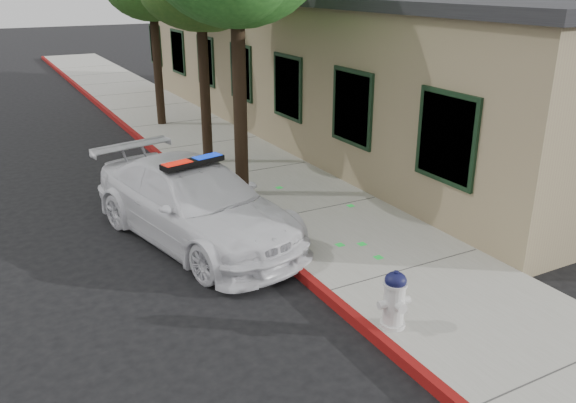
# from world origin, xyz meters

# --- Properties ---
(ground) EXTENTS (120.00, 120.00, 0.00)m
(ground) POSITION_xyz_m (0.00, 0.00, 0.00)
(ground) COLOR black
(ground) RESTS_ON ground
(sidewalk) EXTENTS (3.20, 60.00, 0.15)m
(sidewalk) POSITION_xyz_m (1.60, 3.00, 0.07)
(sidewalk) COLOR gray
(sidewalk) RESTS_ON ground
(red_curb) EXTENTS (0.14, 60.00, 0.16)m
(red_curb) POSITION_xyz_m (0.06, 3.00, 0.08)
(red_curb) COLOR maroon
(red_curb) RESTS_ON ground
(clapboard_building) EXTENTS (7.30, 20.89, 4.24)m
(clapboard_building) POSITION_xyz_m (6.69, 9.00, 2.13)
(clapboard_building) COLOR #8E825D
(clapboard_building) RESTS_ON ground
(police_car) EXTENTS (3.15, 5.37, 1.58)m
(police_car) POSITION_xyz_m (-0.90, 3.08, 0.73)
(police_car) COLOR white
(police_car) RESTS_ON ground
(fire_hydrant) EXTENTS (0.48, 0.42, 0.84)m
(fire_hydrant) POSITION_xyz_m (0.35, -1.25, 0.57)
(fire_hydrant) COLOR silver
(fire_hydrant) RESTS_ON sidewalk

